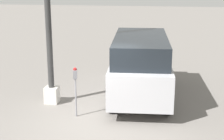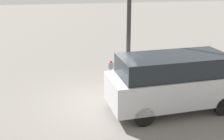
{
  "view_description": "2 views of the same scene",
  "coord_description": "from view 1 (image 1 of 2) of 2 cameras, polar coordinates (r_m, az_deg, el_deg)",
  "views": [
    {
      "loc": [
        -8.9,
        -1.89,
        4.17
      ],
      "look_at": [
        1.1,
        -0.47,
        1.38
      ],
      "focal_mm": 55.0,
      "sensor_mm": 36.0,
      "label": 1
    },
    {
      "loc": [
        -1.53,
        -10.33,
        4.96
      ],
      "look_at": [
        0.49,
        -0.32,
        1.45
      ],
      "focal_mm": 45.0,
      "sensor_mm": 36.0,
      "label": 2
    }
  ],
  "objects": [
    {
      "name": "lamp_post",
      "position": [
        11.25,
        -10.49,
        6.68
      ],
      "size": [
        0.44,
        0.44,
        6.55
      ],
      "color": "beige",
      "rests_on": "ground"
    },
    {
      "name": "parked_van",
      "position": [
        11.97,
        4.72,
        0.94
      ],
      "size": [
        5.12,
        2.22,
        2.17
      ],
      "rotation": [
        0.0,
        0.0,
        0.06
      ],
      "color": "#B2B2B7",
      "rests_on": "ground"
    },
    {
      "name": "parking_meter_near",
      "position": [
        10.28,
        -6.11,
        -1.78
      ],
      "size": [
        0.22,
        0.15,
        1.55
      ],
      "rotation": [
        0.0,
        0.0,
        0.2
      ],
      "color": "gray",
      "rests_on": "ground"
    },
    {
      "name": "ground_plane",
      "position": [
        10.01,
        -3.58,
        -9.21
      ],
      "size": [
        80.0,
        80.0,
        0.0
      ],
      "primitive_type": "plane",
      "color": "slate"
    }
  ]
}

